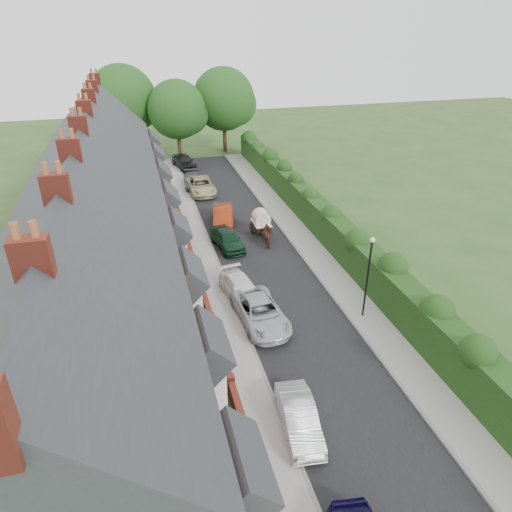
{
  "coord_description": "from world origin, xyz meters",
  "views": [
    {
      "loc": [
        -8.33,
        -15.6,
        15.67
      ],
      "look_at": [
        -1.73,
        8.97,
        2.2
      ],
      "focal_mm": 32.0,
      "sensor_mm": 36.0,
      "label": 1
    }
  ],
  "objects": [
    {
      "name": "car_green",
      "position": [
        -2.38,
        14.91,
        0.72
      ],
      "size": [
        2.31,
        4.42,
        1.43
      ],
      "primitive_type": "imported",
      "rotation": [
        0.0,
        0.0,
        0.15
      ],
      "color": "black",
      "rests_on": "ground"
    },
    {
      "name": "garden_wall_row",
      "position": [
        -5.35,
        10.0,
        0.46
      ],
      "size": [
        0.35,
        40.35,
        1.1
      ],
      "color": "maroon",
      "rests_on": "ground"
    },
    {
      "name": "tree_far_left",
      "position": [
        -2.65,
        40.08,
        5.71
      ],
      "size": [
        7.14,
        6.8,
        9.29
      ],
      "color": "#332316",
      "rests_on": "ground"
    },
    {
      "name": "pavement_house_side",
      "position": [
        -4.35,
        11.0,
        0.06
      ],
      "size": [
        1.7,
        58.0,
        0.12
      ],
      "primitive_type": "cube",
      "color": "#9B9792",
      "rests_on": "ground"
    },
    {
      "name": "car_silver_a",
      "position": [
        -3.0,
        -2.77,
        0.66
      ],
      "size": [
        1.79,
        4.1,
        1.31
      ],
      "primitive_type": "imported",
      "rotation": [
        0.0,
        0.0,
        -0.1
      ],
      "color": "silver",
      "rests_on": "ground"
    },
    {
      "name": "car_silver_b",
      "position": [
        -2.53,
        5.0,
        0.72
      ],
      "size": [
        2.73,
        5.3,
        1.43
      ],
      "primitive_type": "imported",
      "rotation": [
        0.0,
        0.0,
        0.07
      ],
      "color": "#B8BBC0",
      "rests_on": "ground"
    },
    {
      "name": "horse",
      "position": [
        0.68,
        14.46,
        0.74
      ],
      "size": [
        0.84,
        1.77,
        1.48
      ],
      "primitive_type": "imported",
      "rotation": [
        0.0,
        0.0,
        3.17
      ],
      "color": "#512A1E",
      "rests_on": "ground"
    },
    {
      "name": "hedge",
      "position": [
        5.4,
        11.0,
        1.6
      ],
      "size": [
        2.1,
        58.0,
        2.85
      ],
      "color": "#123410",
      "rests_on": "ground"
    },
    {
      "name": "road",
      "position": [
        -0.5,
        11.0,
        0.01
      ],
      "size": [
        6.0,
        58.0,
        0.02
      ],
      "primitive_type": "cube",
      "color": "black",
      "rests_on": "ground"
    },
    {
      "name": "ground",
      "position": [
        0.0,
        0.0,
        0.0
      ],
      "size": [
        140.0,
        140.0,
        0.0
      ],
      "primitive_type": "plane",
      "color": "#2D4C1E",
      "rests_on": "ground"
    },
    {
      "name": "tree_far_back",
      "position": [
        -8.59,
        43.08,
        6.62
      ],
      "size": [
        8.4,
        8.0,
        10.82
      ],
      "color": "#332316",
      "rests_on": "ground"
    },
    {
      "name": "car_grey",
      "position": [
        -2.92,
        29.4,
        0.65
      ],
      "size": [
        2.1,
        4.59,
        1.3
      ],
      "primitive_type": "imported",
      "rotation": [
        0.0,
        0.0,
        -0.06
      ],
      "color": "#5B5E62",
      "rests_on": "ground"
    },
    {
      "name": "pavement_hedge_side",
      "position": [
        3.6,
        11.0,
        0.06
      ],
      "size": [
        2.2,
        58.0,
        0.12
      ],
      "primitive_type": "cube",
      "color": "#9B9792",
      "rests_on": "ground"
    },
    {
      "name": "terrace_row",
      "position": [
        -10.87,
        9.98,
        4.47
      ],
      "size": [
        9.05,
        40.5,
        11.5
      ],
      "color": "brown",
      "rests_on": "ground"
    },
    {
      "name": "car_beige",
      "position": [
        -2.43,
        27.4,
        0.73
      ],
      "size": [
        2.58,
        5.34,
        1.47
      ],
      "primitive_type": "imported",
      "rotation": [
        0.0,
        0.0,
        0.03
      ],
      "color": "#C0BA8B",
      "rests_on": "ground"
    },
    {
      "name": "kerb_house_side",
      "position": [
        -3.55,
        11.0,
        0.07
      ],
      "size": [
        0.18,
        58.0,
        0.13
      ],
      "primitive_type": "cube",
      "color": "gray",
      "rests_on": "ground"
    },
    {
      "name": "car_black",
      "position": [
        -3.0,
        36.16,
        0.8
      ],
      "size": [
        2.79,
        4.97,
        1.6
      ],
      "primitive_type": "imported",
      "rotation": [
        0.0,
        0.0,
        0.2
      ],
      "color": "black",
      "rests_on": "ground"
    },
    {
      "name": "car_red",
      "position": [
        -1.84,
        19.28,
        0.76
      ],
      "size": [
        2.43,
        4.83,
        1.52
      ],
      "primitive_type": "imported",
      "rotation": [
        0.0,
        0.0,
        -0.18
      ],
      "color": "maroon",
      "rests_on": "ground"
    },
    {
      "name": "tree_far_right",
      "position": [
        3.39,
        42.08,
        6.31
      ],
      "size": [
        7.98,
        7.6,
        10.31
      ],
      "color": "#332316",
      "rests_on": "ground"
    },
    {
      "name": "horse_cart",
      "position": [
        0.68,
        16.34,
        1.24
      ],
      "size": [
        1.36,
        3.0,
        2.16
      ],
      "color": "black",
      "rests_on": "ground"
    },
    {
      "name": "car_white",
      "position": [
        -3.0,
        7.76,
        0.66
      ],
      "size": [
        2.47,
        4.74,
        1.31
      ],
      "primitive_type": "imported",
      "rotation": [
        0.0,
        0.0,
        0.14
      ],
      "color": "white",
      "rests_on": "ground"
    },
    {
      "name": "lamppost",
      "position": [
        3.4,
        4.0,
        3.3
      ],
      "size": [
        0.32,
        0.32,
        5.16
      ],
      "color": "black",
      "rests_on": "ground"
    },
    {
      "name": "kerb_hedge_side",
      "position": [
        2.55,
        11.0,
        0.07
      ],
      "size": [
        0.18,
        58.0,
        0.13
      ],
      "primitive_type": "cube",
      "color": "gray",
      "rests_on": "ground"
    }
  ]
}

